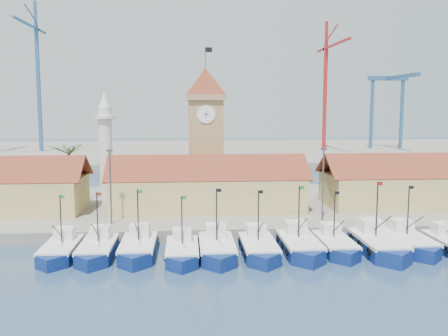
{
  "coord_description": "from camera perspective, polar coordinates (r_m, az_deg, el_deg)",
  "views": [
    {
      "loc": [
        -2.83,
        -47.98,
        15.67
      ],
      "look_at": [
        2.14,
        18.0,
        7.43
      ],
      "focal_mm": 40.0,
      "sensor_mm": 36.0,
      "label": 1
    }
  ],
  "objects": [
    {
      "name": "lamp_posts",
      "position": [
        60.77,
        -1.11,
        -1.6
      ],
      "size": [
        80.7,
        0.25,
        9.03
      ],
      "color": "#3F3F44",
      "rests_on": "quay"
    },
    {
      "name": "palm_tree",
      "position": [
        76.53,
        -17.23,
        -0.29
      ],
      "size": [
        5.6,
        5.03,
        8.39
      ],
      "color": "brown",
      "rests_on": "quay"
    },
    {
      "name": "boat_4",
      "position": [
        52.64,
        -0.78,
        -9.34
      ],
      "size": [
        3.63,
        9.94,
        7.52
      ],
      "color": "#0B1A57",
      "rests_on": "ground"
    },
    {
      "name": "boat_7",
      "position": [
        55.5,
        12.67,
        -8.71
      ],
      "size": [
        3.35,
        9.17,
        6.94
      ],
      "color": "#0B1A57",
      "rests_on": "ground"
    },
    {
      "name": "minaret",
      "position": [
        77.18,
        -13.38,
        2.49
      ],
      "size": [
        3.0,
        3.0,
        16.3
      ],
      "color": "silver",
      "rests_on": "quay"
    },
    {
      "name": "boat_0",
      "position": [
        55.01,
        -18.23,
        -9.05
      ],
      "size": [
        3.31,
        9.07,
        6.87
      ],
      "color": "#0B1A57",
      "rests_on": "ground"
    },
    {
      "name": "boat_6",
      "position": [
        54.27,
        8.71,
        -8.9
      ],
      "size": [
        3.68,
        10.09,
        7.64
      ],
      "color": "#0B1A57",
      "rests_on": "ground"
    },
    {
      "name": "crane_red_right",
      "position": [
        157.64,
        11.66,
        9.91
      ],
      "size": [
        1.0,
        32.75,
        39.26
      ],
      "color": "#AF1B1F",
      "rests_on": "terminal"
    },
    {
      "name": "hall_right",
      "position": [
        77.27,
        22.56,
        -2.14
      ],
      "size": [
        31.2,
        10.13,
        7.61
      ],
      "color": "tan",
      "rests_on": "quay"
    },
    {
      "name": "crane_blue_near",
      "position": [
        161.59,
        -20.6,
        10.5
      ],
      "size": [
        1.0,
        29.96,
        44.58
      ],
      "color": "#2B5785",
      "rests_on": "terminal"
    },
    {
      "name": "terminal",
      "position": [
        158.69,
        -3.27,
        1.79
      ],
      "size": [
        240.0,
        80.0,
        2.0
      ],
      "primitive_type": "cube",
      "color": "gray",
      "rests_on": "ground"
    },
    {
      "name": "ground",
      "position": [
        50.56,
        -0.9,
        -10.96
      ],
      "size": [
        400.0,
        400.0,
        0.0
      ],
      "primitive_type": "plane",
      "color": "navy",
      "rests_on": "ground"
    },
    {
      "name": "boat_1",
      "position": [
        54.1,
        -14.32,
        -9.15
      ],
      "size": [
        3.45,
        9.44,
        7.14
      ],
      "color": "#0B1A57",
      "rests_on": "ground"
    },
    {
      "name": "boat_5",
      "position": [
        53.0,
        4.05,
        -9.26
      ],
      "size": [
        3.52,
        9.65,
        7.3
      ],
      "color": "#0B1A57",
      "rests_on": "ground"
    },
    {
      "name": "boat_8",
      "position": [
        56.24,
        17.3,
        -8.53
      ],
      "size": [
        3.9,
        10.69,
        8.09
      ],
      "color": "#0B1A57",
      "rests_on": "ground"
    },
    {
      "name": "boat_3",
      "position": [
        52.06,
        -4.81,
        -9.63
      ],
      "size": [
        3.31,
        9.06,
        6.85
      ],
      "color": "#0B1A57",
      "rests_on": "ground"
    },
    {
      "name": "gantry",
      "position": [
        167.73,
        18.63,
        8.23
      ],
      "size": [
        13.0,
        22.0,
        23.2
      ],
      "color": "#2B5785",
      "rests_on": "terminal"
    },
    {
      "name": "hall_center",
      "position": [
        69.04,
        -1.89,
        -2.65
      ],
      "size": [
        27.04,
        10.13,
        7.61
      ],
      "color": "tan",
      "rests_on": "quay"
    },
    {
      "name": "clock_tower",
      "position": [
        74.12,
        -2.12,
        4.23
      ],
      "size": [
        5.8,
        5.8,
        22.7
      ],
      "color": "#A98057",
      "rests_on": "quay"
    },
    {
      "name": "boat_9",
      "position": [
        58.63,
        20.53,
        -8.09
      ],
      "size": [
        3.58,
        9.82,
        7.43
      ],
      "color": "#0B1A57",
      "rests_on": "ground"
    },
    {
      "name": "quay",
      "position": [
        73.57,
        -2.02,
        -4.61
      ],
      "size": [
        140.0,
        32.0,
        1.5
      ],
      "primitive_type": "cube",
      "color": "gray",
      "rests_on": "ground"
    },
    {
      "name": "boat_2",
      "position": [
        53.57,
        -9.81,
        -9.17
      ],
      "size": [
        3.55,
        9.73,
        7.36
      ],
      "color": "#0B1A57",
      "rests_on": "ground"
    }
  ]
}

